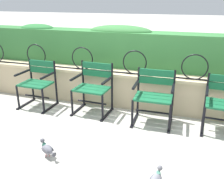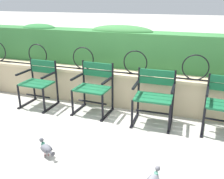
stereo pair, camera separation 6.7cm
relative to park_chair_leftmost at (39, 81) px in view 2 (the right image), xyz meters
name	(u,v)px [view 2 (the right image)]	position (x,y,z in m)	size (l,w,h in m)	color
ground_plane	(110,124)	(1.48, -0.33, -0.45)	(60.00, 60.00, 0.00)	#BCB7AD
stone_wall	(125,89)	(1.48, 0.49, -0.13)	(6.92, 0.41, 0.63)	#C6B289
iron_arch_fence	(111,62)	(1.23, 0.42, 0.36)	(6.39, 0.02, 0.42)	black
hedge_row	(131,48)	(1.47, 0.92, 0.54)	(6.78, 0.50, 0.77)	#387A3D
park_chair_leftmost	(39,81)	(0.00, 0.00, 0.00)	(0.58, 0.53, 0.83)	#19663D
park_chair_centre_left	(94,86)	(1.05, 0.06, 0.01)	(0.62, 0.55, 0.86)	#19663D
park_chair_centre_right	(154,95)	(2.10, 0.00, 0.01)	(0.62, 0.53, 0.84)	#19663D
pigeon_far_side	(46,148)	(1.01, -1.37, -0.34)	(0.28, 0.18, 0.22)	slate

